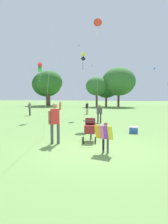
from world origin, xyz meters
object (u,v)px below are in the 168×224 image
child_with_butterfly_kite (105,134)px  stroller (90,128)px  kite_orange_delta (83,57)px  kite_green_novelty (40,67)px  person_couple_left (99,112)px  person_adult_flyer (55,119)px  kite_blue_high (98,24)px  person_red_shirt (30,107)px  person_sitting_far (87,107)px  cooler_box (133,130)px

child_with_butterfly_kite → stroller: child_with_butterfly_kite is taller
kite_orange_delta → kite_green_novelty: kite_orange_delta is taller
person_couple_left → person_adult_flyer: bearing=-97.2°
kite_orange_delta → kite_blue_high: bearing=-59.0°
kite_blue_high → person_red_shirt: (-7.18, 3.29, -6.27)m
person_sitting_far → child_with_butterfly_kite: bearing=-75.6°
child_with_butterfly_kite → cooler_box: child_with_butterfly_kite is taller
kite_orange_delta → kite_blue_high: size_ratio=0.77×
child_with_butterfly_kite → person_sitting_far: (-3.57, 13.93, 0.10)m
kite_green_novelty → cooler_box: 9.22m
person_red_shirt → person_sitting_far: 5.84m
stroller → kite_blue_high: (-0.68, 6.26, 6.47)m
kite_orange_delta → person_couple_left: bearing=-58.4°
person_adult_flyer → kite_green_novelty: kite_green_novelty is taller
stroller → person_couple_left: (-0.48, 6.01, 0.16)m
kite_blue_high → kite_green_novelty: bearing=176.9°
stroller → person_red_shirt: person_red_shirt is taller
person_couple_left → cooler_box: person_couple_left is taller
person_adult_flyer → kite_orange_delta: bearing=96.2°
person_couple_left → kite_blue_high: bearing=128.4°
child_with_butterfly_kite → person_couple_left: size_ratio=0.82×
kite_blue_high → person_red_shirt: 10.09m
stroller → person_couple_left: bearing=94.6°
child_with_butterfly_kite → cooler_box: (1.03, 3.99, -0.48)m
person_adult_flyer → stroller: size_ratio=1.60×
person_red_shirt → kite_orange_delta: bearing=-4.0°
stroller → person_couple_left: size_ratio=0.84×
person_adult_flyer → kite_orange_delta: size_ratio=0.31×
kite_orange_delta → kite_green_novelty: (-2.89, -2.65, -1.16)m
child_with_butterfly_kite → person_adult_flyer: 2.39m
person_couple_left → person_red_shirt: bearing=154.4°
person_adult_flyer → person_red_shirt: person_adult_flyer is taller
kite_green_novelty → stroller: bearing=-50.8°
stroller → kite_orange_delta: 10.59m
kite_green_novelty → person_couple_left: (4.83, -0.50, -3.41)m
child_with_butterfly_kite → kite_orange_delta: 12.21m
child_with_butterfly_kite → person_couple_left: person_couple_left is taller
person_couple_left → cooler_box: bearing=-57.0°
person_adult_flyer → cooler_box: size_ratio=3.94×
person_adult_flyer → person_red_shirt: size_ratio=1.30×
kite_orange_delta → child_with_butterfly_kite: bearing=-73.1°
person_couple_left → stroller: bearing=-85.4°
kite_orange_delta → cooler_box: size_ratio=12.78×
cooler_box → stroller: bearing=-128.7°
person_adult_flyer → kite_green_novelty: (-3.98, 7.26, 3.16)m
kite_orange_delta → person_sitting_far: size_ratio=4.49×
stroller → kite_orange_delta: size_ratio=0.19×
stroller → person_sitting_far: (-2.71, 12.31, 0.15)m
stroller → kite_orange_delta: bearing=104.8°
person_adult_flyer → person_sitting_far: (-1.38, 13.07, -0.27)m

